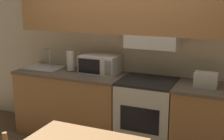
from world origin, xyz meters
The scene contains 9 objects.
ground_plane centered at (0.00, 0.00, 0.00)m, with size 16.00×16.00×0.00m, color brown.
wall_back centered at (0.01, -0.07, 1.53)m, with size 5.24×0.38×2.55m.
lower_counter_main centered at (-0.68, -0.31, 0.46)m, with size 1.51×0.64×0.91m.
lower_counter_right_stub centered at (1.10, -0.31, 0.46)m, with size 0.66×0.64×0.91m.
stove_range centered at (0.42, -0.31, 0.46)m, with size 0.68×0.62×0.91m.
microwave centered at (-0.28, -0.20, 1.03)m, with size 0.50×0.37×0.24m.
toaster centered at (1.10, -0.31, 0.99)m, with size 0.27×0.17×0.17m.
sink_basin centered at (-1.11, -0.31, 0.93)m, with size 0.50×0.40×0.28m.
paper_towel_roll centered at (-0.70, -0.26, 1.04)m, with size 0.12×0.12×0.27m.
Camera 1 is at (1.49, -3.86, 1.93)m, focal length 50.00 mm.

